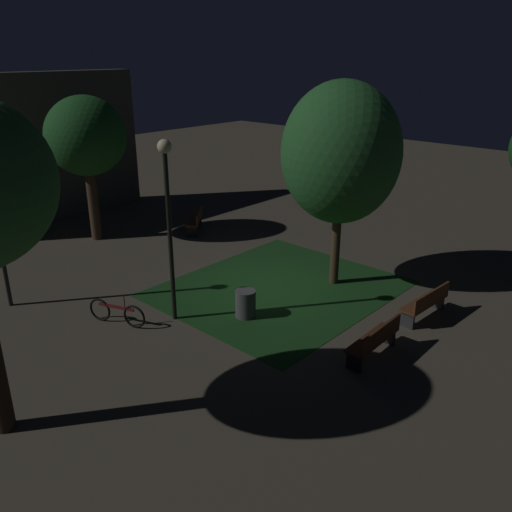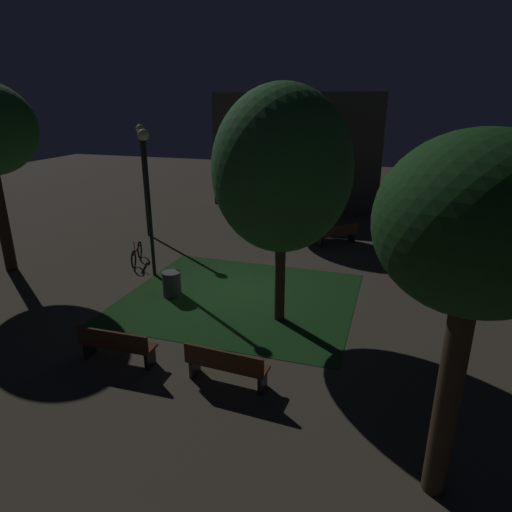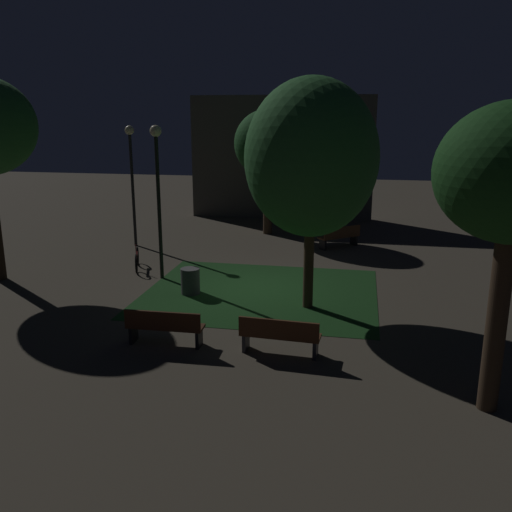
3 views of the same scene
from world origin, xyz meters
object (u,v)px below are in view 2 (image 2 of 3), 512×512
at_px(bench_lawn_edge, 116,344).
at_px(tree_left_canopy, 275,142).
at_px(tree_back_right, 477,229).
at_px(bicycle, 137,254).
at_px(lamp_post_plaza_east, 143,162).
at_px(lamp_post_path_center, 147,180).
at_px(tree_tall_center, 282,171).
at_px(trash_bin, 172,284).
at_px(bench_front_left, 337,234).
at_px(bench_path_side, 226,364).

relative_size(bench_lawn_edge, tree_left_canopy, 0.33).
relative_size(tree_back_right, bicycle, 3.29).
relative_size(tree_back_right, lamp_post_plaza_east, 1.14).
height_order(tree_back_right, lamp_post_path_center, tree_back_right).
relative_size(tree_tall_center, lamp_post_path_center, 1.26).
xyz_separation_m(bench_lawn_edge, tree_left_canopy, (0.27, 12.54, 3.45)).
bearing_deg(lamp_post_path_center, trash_bin, -43.98).
distance_m(lamp_post_plaza_east, trash_bin, 7.43).
distance_m(bench_lawn_edge, trash_bin, 3.77).
bearing_deg(bench_lawn_edge, lamp_post_path_center, 111.09).
relative_size(bench_front_left, tree_left_canopy, 0.31).
bearing_deg(tree_tall_center, bench_lawn_edge, -132.82).
distance_m(bench_path_side, tree_left_canopy, 13.22).
bearing_deg(bench_front_left, bicycle, -146.77).
xyz_separation_m(tree_left_canopy, lamp_post_plaza_east, (-4.91, -3.29, -0.70)).
bearing_deg(tree_tall_center, tree_left_canopy, 106.36).
distance_m(bench_lawn_edge, bench_path_side, 2.69).
xyz_separation_m(bench_lawn_edge, tree_tall_center, (3.00, 3.24, 3.62)).
bearing_deg(bicycle, tree_back_right, -37.01).
bearing_deg(lamp_post_path_center, lamp_post_plaza_east, 122.76).
distance_m(tree_left_canopy, bicycle, 8.25).
distance_m(bench_path_side, lamp_post_plaza_east, 12.11).
bearing_deg(lamp_post_plaza_east, trash_bin, -53.51).
xyz_separation_m(tree_back_right, bicycle, (-9.97, 7.52, -3.88)).
xyz_separation_m(lamp_post_plaza_east, bicycle, (1.44, -3.27, -2.89)).
relative_size(bench_path_side, trash_bin, 2.33).
height_order(bench_lawn_edge, lamp_post_path_center, lamp_post_path_center).
distance_m(tree_left_canopy, trash_bin, 9.53).
xyz_separation_m(tree_back_right, tree_tall_center, (-3.77, 4.79, -0.13)).
bearing_deg(tree_tall_center, lamp_post_plaza_east, 141.85).
distance_m(tree_left_canopy, lamp_post_path_center, 7.81).
bearing_deg(tree_back_right, lamp_post_plaza_east, 136.61).
height_order(tree_back_right, lamp_post_plaza_east, tree_back_right).
bearing_deg(tree_left_canopy, tree_tall_center, -73.64).
bearing_deg(trash_bin, bench_path_side, -48.91).
xyz_separation_m(bench_lawn_edge, bench_front_left, (3.58, 10.41, 0.00)).
bearing_deg(tree_left_canopy, lamp_post_plaza_east, -146.16).
distance_m(tree_left_canopy, tree_tall_center, 9.69).
relative_size(lamp_post_plaza_east, trash_bin, 6.10).
relative_size(bench_front_left, tree_tall_center, 0.27).
relative_size(tree_left_canopy, tree_tall_center, 0.88).
distance_m(tree_tall_center, lamp_post_path_center, 5.35).
height_order(bench_lawn_edge, trash_bin, bench_lawn_edge).
bearing_deg(trash_bin, bench_lawn_edge, -81.51).
distance_m(tree_tall_center, bicycle, 7.75).
height_order(tree_tall_center, bicycle, tree_tall_center).
bearing_deg(bench_front_left, lamp_post_plaza_east, -171.89).
xyz_separation_m(tree_left_canopy, trash_bin, (-0.83, -8.81, -3.54)).
bearing_deg(lamp_post_plaza_east, bench_lawn_edge, -63.35).
height_order(bench_lawn_edge, bench_front_left, same).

